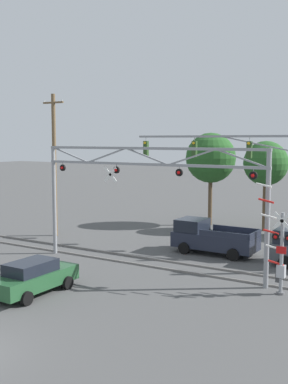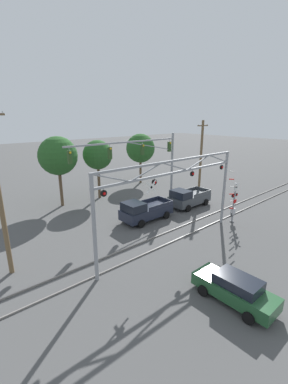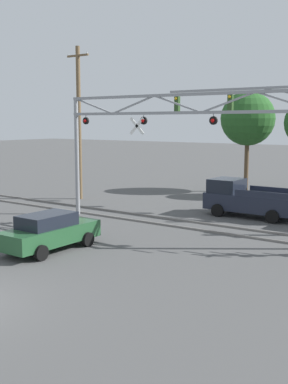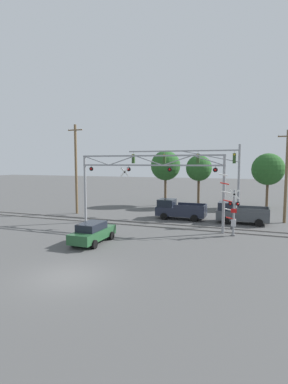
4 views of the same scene
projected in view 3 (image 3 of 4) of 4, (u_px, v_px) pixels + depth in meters
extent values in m
cube|color=gray|center=(179.00, 227.00, 23.53)|extent=(80.00, 0.08, 0.10)
cube|color=gray|center=(193.00, 222.00, 24.69)|extent=(80.00, 0.08, 0.10)
cylinder|color=gray|center=(77.00, 157.00, 26.57)|extent=(0.23, 0.23, 6.46)
cube|color=gray|center=(177.00, 113.00, 22.51)|extent=(13.17, 0.14, 0.14)
cube|color=gray|center=(177.00, 95.00, 22.39)|extent=(13.17, 0.14, 0.14)
cube|color=gray|center=(94.00, 106.00, 25.43)|extent=(2.61, 0.08, 0.91)
cube|color=gray|center=(133.00, 105.00, 23.94)|extent=(2.61, 0.08, 0.91)
cube|color=gray|center=(177.00, 104.00, 22.45)|extent=(2.61, 0.08, 0.91)
cube|color=gray|center=(228.00, 103.00, 20.96)|extent=(2.61, 0.08, 0.91)
cube|color=gray|center=(286.00, 101.00, 19.47)|extent=(2.61, 0.08, 0.91)
cylinder|color=black|center=(86.00, 121.00, 25.88)|extent=(0.38, 0.10, 0.38)
sphere|color=red|center=(85.00, 121.00, 25.82)|extent=(0.18, 0.18, 0.18)
cylinder|color=gray|center=(86.00, 116.00, 25.84)|extent=(0.04, 0.04, 0.10)
cylinder|color=black|center=(144.00, 121.00, 23.67)|extent=(0.38, 0.10, 0.38)
sphere|color=red|center=(143.00, 121.00, 23.61)|extent=(0.18, 0.18, 0.18)
cylinder|color=gray|center=(144.00, 116.00, 23.63)|extent=(0.04, 0.04, 0.10)
cylinder|color=black|center=(213.00, 121.00, 21.46)|extent=(0.38, 0.10, 0.38)
sphere|color=red|center=(213.00, 121.00, 21.40)|extent=(0.18, 0.18, 0.18)
cylinder|color=gray|center=(214.00, 115.00, 21.42)|extent=(0.04, 0.04, 0.10)
cube|color=white|center=(137.00, 126.00, 23.82)|extent=(0.88, 0.03, 0.88)
cube|color=white|center=(137.00, 126.00, 23.82)|extent=(0.88, 0.03, 0.88)
cylinder|color=black|center=(137.00, 126.00, 23.80)|extent=(0.04, 0.04, 0.02)
cube|color=gray|center=(261.00, 88.00, 27.26)|extent=(12.11, 0.14, 0.14)
cylinder|color=gray|center=(177.00, 94.00, 30.48)|extent=(0.04, 0.04, 0.30)
cube|color=#28471E|center=(177.00, 105.00, 30.58)|extent=(0.30, 0.26, 1.03)
sphere|color=yellow|center=(176.00, 98.00, 30.39)|extent=(0.18, 0.18, 0.18)
cylinder|color=gray|center=(231.00, 92.00, 28.34)|extent=(0.04, 0.04, 0.30)
cube|color=#28471E|center=(230.00, 103.00, 28.44)|extent=(0.30, 0.26, 1.03)
sphere|color=yellow|center=(229.00, 97.00, 28.25)|extent=(0.18, 0.18, 0.18)
cube|color=#1E2333|center=(252.00, 202.00, 26.14)|extent=(4.99, 2.06, 0.90)
cube|color=black|center=(227.00, 185.00, 26.91)|extent=(1.62, 1.89, 0.75)
cube|color=#1E2333|center=(262.00, 195.00, 24.73)|extent=(2.97, 0.08, 0.34)
cube|color=#1E2333|center=(275.00, 190.00, 26.32)|extent=(2.97, 0.08, 0.34)
cylinder|color=black|center=(218.00, 210.00, 26.26)|extent=(0.70, 0.24, 0.70)
cylinder|color=black|center=(234.00, 205.00, 27.94)|extent=(0.70, 0.24, 0.70)
cylinder|color=black|center=(272.00, 217.00, 24.48)|extent=(0.70, 0.24, 0.70)
cylinder|color=black|center=(286.00, 211.00, 26.15)|extent=(0.70, 0.24, 0.70)
cube|color=#23512D|center=(51.00, 234.00, 19.37)|extent=(1.62, 4.29, 0.69)
cube|color=black|center=(47.00, 220.00, 19.15)|extent=(1.38, 2.23, 0.52)
cylinder|color=black|center=(59.00, 234.00, 20.93)|extent=(0.24, 0.60, 0.60)
cylinder|color=black|center=(87.00, 239.00, 19.98)|extent=(0.24, 0.60, 0.60)
cylinder|color=black|center=(12.00, 246.00, 18.86)|extent=(0.24, 0.60, 0.60)
cylinder|color=black|center=(41.00, 253.00, 17.91)|extent=(0.24, 0.60, 0.60)
cylinder|color=brown|center=(79.00, 124.00, 31.70)|extent=(0.28, 0.28, 9.99)
cube|color=brown|center=(78.00, 56.00, 31.06)|extent=(1.80, 0.12, 0.12)
cylinder|color=silver|center=(69.00, 55.00, 31.52)|extent=(0.08, 0.08, 0.12)
cylinder|color=silver|center=(87.00, 53.00, 30.58)|extent=(0.08, 0.08, 0.12)
cylinder|color=brown|center=(246.00, 165.00, 35.60)|extent=(0.32, 0.32, 4.00)
sphere|color=#265623|center=(248.00, 118.00, 35.11)|extent=(3.97, 3.97, 3.97)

